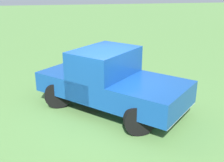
{
  "coord_description": "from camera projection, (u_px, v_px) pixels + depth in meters",
  "views": [
    {
      "loc": [
        1.2,
        7.37,
        3.68
      ],
      "look_at": [
        -0.19,
        -0.17,
        0.9
      ],
      "focal_mm": 44.42,
      "sensor_mm": 36.0,
      "label": 1
    }
  ],
  "objects": [
    {
      "name": "ground_plane",
      "position": [
        107.0,
        112.0,
        8.27
      ],
      "size": [
        80.0,
        80.0,
        0.0
      ],
      "primitive_type": "plane",
      "color": "#5B8C47"
    },
    {
      "name": "pickup_truck",
      "position": [
        109.0,
        79.0,
        8.2
      ],
      "size": [
        4.53,
        4.54,
        1.82
      ],
      "rotation": [
        0.0,
        0.0,
        2.35
      ],
      "color": "black",
      "rests_on": "ground_plane"
    }
  ]
}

